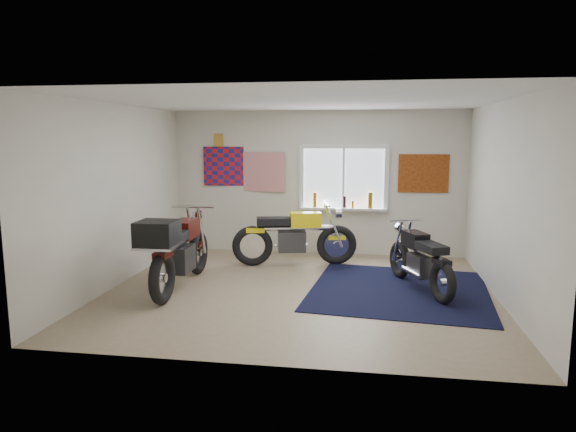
# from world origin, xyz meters

# --- Properties ---
(ground) EXTENTS (5.50, 5.50, 0.00)m
(ground) POSITION_xyz_m (0.00, 0.00, 0.00)
(ground) COLOR #9E896B
(ground) RESTS_ON ground
(room_shell) EXTENTS (5.50, 5.50, 5.50)m
(room_shell) POSITION_xyz_m (0.00, 0.00, 1.64)
(room_shell) COLOR white
(room_shell) RESTS_ON ground
(navy_rug) EXTENTS (2.75, 2.84, 0.01)m
(navy_rug) POSITION_xyz_m (1.43, 0.23, 0.01)
(navy_rug) COLOR black
(navy_rug) RESTS_ON ground
(window_assembly) EXTENTS (1.66, 0.17, 1.26)m
(window_assembly) POSITION_xyz_m (0.50, 2.47, 1.37)
(window_assembly) COLOR white
(window_assembly) RESTS_ON room_shell
(oil_bottles) EXTENTS (1.11, 0.09, 0.30)m
(oil_bottles) POSITION_xyz_m (0.58, 2.40, 1.03)
(oil_bottles) COLOR #906014
(oil_bottles) RESTS_ON window_assembly
(flag_display) EXTENTS (1.60, 0.10, 1.17)m
(flag_display) POSITION_xyz_m (-1.90, 2.48, 2.15)
(flag_display) COLOR red
(flag_display) RESTS_ON room_shell
(triumph_poster) EXTENTS (0.90, 0.03, 0.70)m
(triumph_poster) POSITION_xyz_m (1.95, 2.48, 1.55)
(triumph_poster) COLOR #A54C14
(triumph_poster) RESTS_ON room_shell
(yellow_triumph) EXTENTS (2.15, 0.75, 1.09)m
(yellow_triumph) POSITION_xyz_m (-0.29, 1.50, 0.48)
(yellow_triumph) COLOR black
(yellow_triumph) RESTS_ON ground
(black_chrome_bike) EXTENTS (0.87, 1.81, 0.98)m
(black_chrome_bike) POSITION_xyz_m (1.72, 0.33, 0.43)
(black_chrome_bike) COLOR black
(black_chrome_bike) RESTS_ON navy_rug
(maroon_tourer) EXTENTS (0.69, 2.27, 1.15)m
(maroon_tourer) POSITION_xyz_m (-1.75, -0.26, 0.60)
(maroon_tourer) COLOR black
(maroon_tourer) RESTS_ON ground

